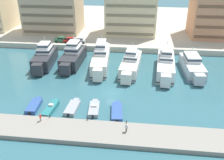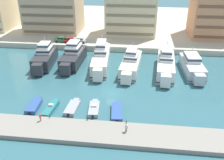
# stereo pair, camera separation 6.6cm
# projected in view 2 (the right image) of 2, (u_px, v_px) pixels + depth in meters

# --- Properties ---
(ground_plane) EXTENTS (400.00, 400.00, 0.00)m
(ground_plane) POSITION_uv_depth(u_px,v_px,m) (112.00, 93.00, 57.92)
(ground_plane) COLOR #336670
(quay_promenade) EXTENTS (180.00, 70.00, 1.79)m
(quay_promenade) POSITION_uv_depth(u_px,v_px,m) (128.00, 23.00, 112.07)
(quay_promenade) COLOR beige
(quay_promenade) RESTS_ON ground
(pier_dock) EXTENTS (120.00, 6.26, 0.86)m
(pier_dock) POSITION_uv_depth(u_px,v_px,m) (101.00, 133.00, 44.20)
(pier_dock) COLOR gray
(pier_dock) RESTS_ON ground
(yacht_charcoal_far_left) EXTENTS (6.00, 15.93, 8.09)m
(yacht_charcoal_far_left) POSITION_uv_depth(u_px,v_px,m) (45.00, 58.00, 71.24)
(yacht_charcoal_far_left) COLOR #333338
(yacht_charcoal_far_left) RESTS_ON ground
(yacht_charcoal_left) EXTENTS (5.10, 16.92, 8.18)m
(yacht_charcoal_left) POSITION_uv_depth(u_px,v_px,m) (73.00, 56.00, 72.01)
(yacht_charcoal_left) COLOR #333338
(yacht_charcoal_left) RESTS_ON ground
(yacht_ivory_mid_left) EXTENTS (5.67, 21.52, 8.50)m
(yacht_ivory_mid_left) POSITION_uv_depth(u_px,v_px,m) (101.00, 58.00, 70.80)
(yacht_ivory_mid_left) COLOR silver
(yacht_ivory_mid_left) RESTS_ON ground
(yacht_ivory_center_left) EXTENTS (5.83, 18.00, 7.63)m
(yacht_ivory_center_left) POSITION_uv_depth(u_px,v_px,m) (131.00, 63.00, 67.90)
(yacht_ivory_center_left) COLOR silver
(yacht_ivory_center_left) RESTS_ON ground
(yacht_white_center) EXTENTS (5.63, 19.41, 8.02)m
(yacht_white_center) POSITION_uv_depth(u_px,v_px,m) (166.00, 64.00, 67.08)
(yacht_white_center) COLOR white
(yacht_white_center) RESTS_ON ground
(yacht_silver_center_right) EXTENTS (5.45, 16.65, 6.45)m
(yacht_silver_center_right) POSITION_uv_depth(u_px,v_px,m) (192.00, 66.00, 66.98)
(yacht_silver_center_right) COLOR silver
(yacht_silver_center_right) RESTS_ON ground
(motorboat_blue_far_left) EXTENTS (2.45, 6.32, 0.89)m
(motorboat_blue_far_left) POSITION_uv_depth(u_px,v_px,m) (34.00, 106.00, 52.15)
(motorboat_blue_far_left) COLOR #33569E
(motorboat_blue_far_left) RESTS_ON ground
(motorboat_teal_left) EXTENTS (2.01, 6.83, 1.39)m
(motorboat_teal_left) POSITION_uv_depth(u_px,v_px,m) (51.00, 108.00, 51.09)
(motorboat_teal_left) COLOR teal
(motorboat_teal_left) RESTS_ON ground
(motorboat_grey_mid_left) EXTENTS (2.42, 6.46, 0.85)m
(motorboat_grey_mid_left) POSITION_uv_depth(u_px,v_px,m) (73.00, 107.00, 51.65)
(motorboat_grey_mid_left) COLOR #9EA3A8
(motorboat_grey_mid_left) RESTS_ON ground
(motorboat_grey_center_left) EXTENTS (2.49, 6.44, 1.22)m
(motorboat_grey_center_left) POSITION_uv_depth(u_px,v_px,m) (94.00, 108.00, 51.21)
(motorboat_grey_center_left) COLOR #9EA3A8
(motorboat_grey_center_left) RESTS_ON ground
(motorboat_blue_center) EXTENTS (2.77, 7.24, 0.86)m
(motorboat_blue_center) POSITION_uv_depth(u_px,v_px,m) (117.00, 111.00, 50.28)
(motorboat_blue_center) COLOR #33569E
(motorboat_blue_center) RESTS_ON ground
(car_green_far_left) EXTENTS (4.13, 1.98, 1.80)m
(car_green_far_left) POSITION_uv_depth(u_px,v_px,m) (61.00, 39.00, 85.09)
(car_green_far_left) COLOR #2D6642
(car_green_far_left) RESTS_ON quay_promenade
(car_red_left) EXTENTS (4.15, 2.03, 1.80)m
(car_red_left) POSITION_uv_depth(u_px,v_px,m) (70.00, 40.00, 84.57)
(car_red_left) COLOR red
(car_red_left) RESTS_ON quay_promenade
(car_silver_mid_left) EXTENTS (4.13, 1.99, 1.80)m
(car_silver_mid_left) POSITION_uv_depth(u_px,v_px,m) (80.00, 40.00, 84.31)
(car_silver_mid_left) COLOR #B7BCC1
(car_silver_mid_left) RESTS_ON quay_promenade
(apartment_block_left) EXTENTS (20.75, 14.59, 23.43)m
(apartment_block_left) POSITION_uv_depth(u_px,v_px,m) (53.00, 3.00, 92.91)
(apartment_block_left) COLOR #C6AD89
(apartment_block_left) RESTS_ON quay_promenade
(apartment_block_mid_left) EXTENTS (18.49, 13.80, 21.69)m
(apartment_block_mid_left) POSITION_uv_depth(u_px,v_px,m) (132.00, 6.00, 90.62)
(apartment_block_mid_left) COLOR beige
(apartment_block_mid_left) RESTS_ON quay_promenade
(apartment_block_center_left) EXTENTS (15.16, 15.51, 22.55)m
(apartment_block_center_left) POSITION_uv_depth(u_px,v_px,m) (214.00, 7.00, 87.49)
(apartment_block_center_left) COLOR tan
(apartment_block_center_left) RESTS_ON quay_promenade
(pedestrian_near_edge) EXTENTS (0.22, 0.62, 1.59)m
(pedestrian_near_edge) POSITION_uv_depth(u_px,v_px,m) (40.00, 117.00, 46.30)
(pedestrian_near_edge) COLOR #7A6B56
(pedestrian_near_edge) RESTS_ON pier_dock
(pedestrian_mid_deck) EXTENTS (0.56, 0.44, 1.69)m
(pedestrian_mid_deck) POSITION_uv_depth(u_px,v_px,m) (126.00, 127.00, 43.43)
(pedestrian_mid_deck) COLOR #7A6B56
(pedestrian_mid_deck) RESTS_ON pier_dock
(bollard_west) EXTENTS (0.20, 0.20, 0.61)m
(bollard_west) POSITION_uv_depth(u_px,v_px,m) (49.00, 116.00, 47.49)
(bollard_west) COLOR #2D2D33
(bollard_west) RESTS_ON pier_dock
(bollard_west_mid) EXTENTS (0.20, 0.20, 0.61)m
(bollard_west_mid) POSITION_uv_depth(u_px,v_px,m) (87.00, 119.00, 46.73)
(bollard_west_mid) COLOR #2D2D33
(bollard_west_mid) RESTS_ON pier_dock
(bollard_east_mid) EXTENTS (0.20, 0.20, 0.61)m
(bollard_east_mid) POSITION_uv_depth(u_px,v_px,m) (126.00, 122.00, 45.97)
(bollard_east_mid) COLOR #2D2D33
(bollard_east_mid) RESTS_ON pier_dock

